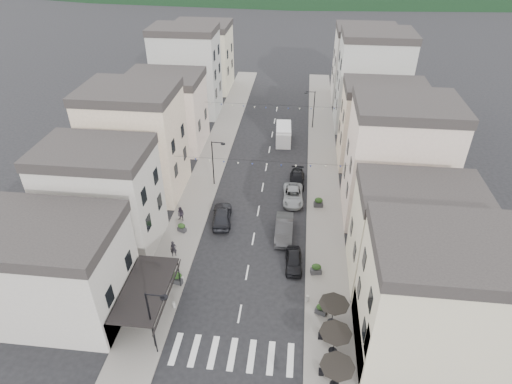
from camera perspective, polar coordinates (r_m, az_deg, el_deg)
ground at (r=34.39m, az=-3.74°, el=-23.46°), size 700.00×700.00×0.00m
sidewalk_left at (r=59.11m, az=-5.81°, el=4.26°), size 4.00×76.00×0.12m
sidewalk_right at (r=58.06m, az=8.88°, el=3.43°), size 4.00×76.00×0.12m
boutique_building at (r=39.30m, az=-25.88°, el=-9.76°), size 12.00×8.00×8.00m
bistro_building at (r=34.25m, az=22.63°, el=-13.88°), size 10.00×8.00×10.00m
boutique_awning at (r=36.52m, az=-14.13°, el=-12.50°), size 3.77×7.50×3.28m
buildings_row_left at (r=63.30m, az=-11.44°, el=11.88°), size 10.20×54.16×14.00m
buildings_row_right at (r=60.25m, az=16.07°, el=10.31°), size 10.20×54.16×14.50m
cafe_terrace at (r=34.04m, az=10.53°, el=-18.25°), size 2.50×8.10×2.53m
streetlamp_left_near at (r=33.80m, az=-13.55°, el=-15.71°), size 1.70×0.56×6.00m
streetlamp_left_far at (r=51.91m, az=-5.50°, el=4.45°), size 1.70×0.56×6.00m
streetlamp_right_far at (r=67.22m, az=7.50°, el=11.32°), size 1.70×0.56×6.00m
bollards at (r=37.29m, az=-2.31°, el=-16.07°), size 11.66×10.26×0.60m
bunting_near at (r=46.69m, az=0.47°, el=3.81°), size 19.00×0.28×0.62m
bunting_far at (r=61.04m, az=2.06°, el=11.23°), size 19.00×0.28×0.62m
parked_car_a at (r=41.64m, az=5.06°, el=-9.12°), size 1.79×4.03×1.35m
parked_car_b at (r=45.01m, az=3.76°, el=-4.93°), size 1.87×5.23×1.72m
parked_car_c at (r=50.47m, az=4.95°, el=-0.45°), size 2.54×5.13×1.40m
parked_car_d at (r=53.63m, az=5.49°, el=1.71°), size 1.87×4.53×1.31m
parked_car_e at (r=46.96m, az=-4.57°, el=-3.11°), size 2.61×5.21×1.70m
delivery_van at (r=63.54m, az=3.68°, el=7.79°), size 2.43×5.52×2.59m
pedestrian_a at (r=43.05m, az=-10.94°, el=-7.45°), size 0.74×0.61×1.75m
pedestrian_b at (r=47.50m, az=-9.99°, el=-2.91°), size 0.99×0.87×1.72m
planter_la at (r=40.43m, az=-10.52°, el=-11.18°), size 1.21×0.82×1.24m
planter_lb at (r=46.17m, az=-9.88°, el=-4.68°), size 1.03×0.82×1.02m
planter_ra at (r=37.79m, az=8.68°, el=-15.16°), size 1.10×0.85×1.09m
planter_rb at (r=41.07m, az=8.02°, el=-10.11°), size 1.10×0.72×1.14m
planter_rc at (r=49.63m, az=8.33°, el=-1.36°), size 1.09×0.64×1.19m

